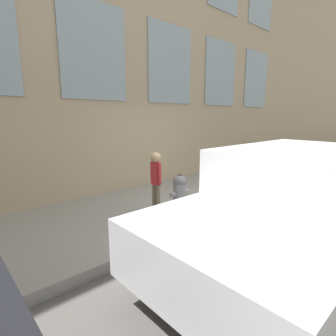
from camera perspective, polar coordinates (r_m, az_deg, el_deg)
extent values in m
plane|color=#514F4C|center=(5.18, 12.26, -11.40)|extent=(80.00, 80.00, 0.00)
cube|color=gray|center=(6.00, 1.51, -7.16)|extent=(2.75, 60.00, 0.16)
cube|color=tan|center=(7.30, -7.93, 30.77)|extent=(0.30, 40.00, 8.86)
cube|color=#8C9EA8|center=(11.02, 18.62, 17.74)|extent=(0.03, 1.53, 2.02)
cube|color=#8C9EA8|center=(9.19, 11.39, 19.53)|extent=(0.03, 1.53, 2.02)
cube|color=#8C9EA8|center=(7.56, 0.56, 21.61)|extent=(0.03, 1.53, 2.02)
cube|color=#8C9EA8|center=(6.31, -15.76, 23.34)|extent=(0.03, 1.53, 2.02)
cylinder|color=gray|center=(5.16, 2.53, -9.04)|extent=(0.35, 0.35, 0.04)
cylinder|color=gray|center=(5.08, 2.56, -6.17)|extent=(0.26, 0.26, 0.58)
sphere|color=slate|center=(5.00, 2.59, -3.00)|extent=(0.27, 0.27, 0.27)
cylinder|color=black|center=(4.98, 2.60, -2.08)|extent=(0.09, 0.09, 0.11)
cylinder|color=gray|center=(5.18, 3.98, -5.03)|extent=(0.09, 0.10, 0.09)
cylinder|color=gray|center=(4.94, 1.08, -5.82)|extent=(0.09, 0.10, 0.09)
cylinder|color=#726651|center=(4.94, -2.18, -6.83)|extent=(0.08, 0.08, 0.56)
cylinder|color=#726651|center=(5.02, -3.04, -6.52)|extent=(0.08, 0.08, 0.56)
cube|color=red|center=(4.85, -2.66, -1.20)|extent=(0.15, 0.10, 0.42)
cylinder|color=red|center=(4.77, -1.84, -1.28)|extent=(0.06, 0.06, 0.40)
cylinder|color=red|center=(4.93, -3.46, -0.88)|extent=(0.06, 0.06, 0.40)
sphere|color=tan|center=(4.80, -2.70, 2.32)|extent=(0.19, 0.19, 0.19)
cylinder|color=black|center=(2.66, 32.28, -27.61)|extent=(0.24, 0.74, 0.74)
cylinder|color=black|center=(3.35, 2.71, -17.32)|extent=(0.24, 0.74, 0.74)
cylinder|color=black|center=(5.65, 24.33, -6.30)|extent=(0.24, 0.74, 0.74)
cube|color=silver|center=(3.98, 27.06, -9.11)|extent=(1.89, 4.70, 0.61)
cube|color=silver|center=(3.82, 27.85, -0.60)|extent=(1.66, 2.26, 0.60)
cube|color=#1E232D|center=(3.82, 27.85, -0.60)|extent=(1.67, 2.08, 0.38)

